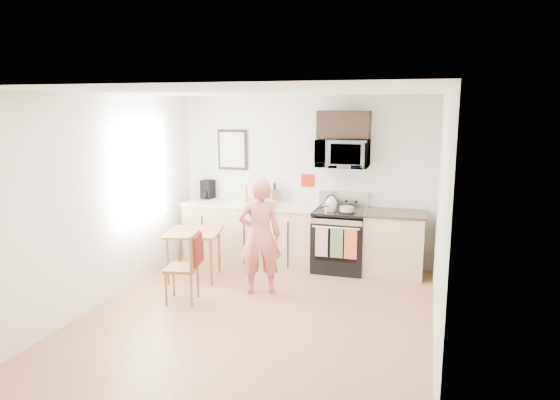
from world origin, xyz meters
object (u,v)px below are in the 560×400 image
(microwave, at_px, (343,153))
(person, at_px, (260,236))
(range, at_px, (340,242))
(dining_table, at_px, (194,237))
(cake, at_px, (347,209))
(chair, at_px, (191,257))

(microwave, distance_m, person, 1.86)
(range, relative_size, dining_table, 1.51)
(person, distance_m, cake, 1.48)
(microwave, relative_size, chair, 0.84)
(cake, bearing_deg, range, 135.65)
(range, bearing_deg, chair, -131.49)
(person, height_order, dining_table, person)
(chair, bearing_deg, range, 37.01)
(range, bearing_deg, cake, -44.35)
(dining_table, bearing_deg, range, 25.87)
(range, height_order, person, person)
(range, xyz_separation_m, person, (-0.84, -1.23, 0.34))
(person, height_order, chair, person)
(microwave, bearing_deg, cake, -62.27)
(dining_table, distance_m, cake, 2.25)
(microwave, bearing_deg, dining_table, -151.68)
(dining_table, height_order, chair, chair)
(range, bearing_deg, dining_table, -154.13)
(range, xyz_separation_m, microwave, (-0.00, 0.10, 1.32))
(microwave, height_order, dining_table, microwave)
(range, height_order, dining_table, range)
(chair, relative_size, cake, 3.67)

